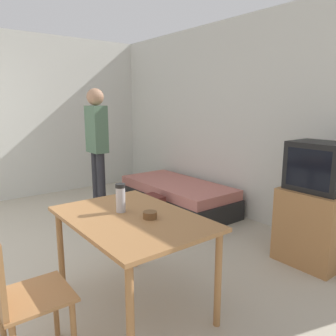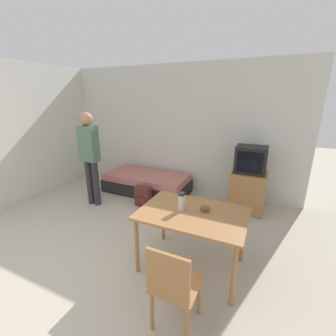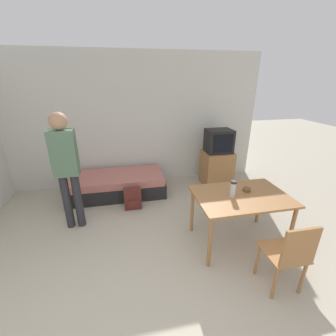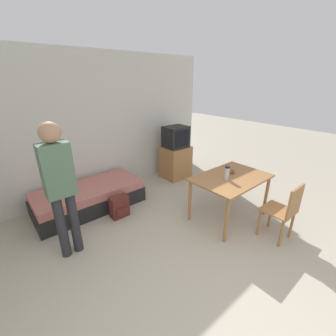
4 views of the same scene
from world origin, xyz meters
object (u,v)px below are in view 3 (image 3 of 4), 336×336
at_px(wooden_chair, 289,254).
at_px(dining_table, 241,201).
at_px(person_standing, 66,164).
at_px(tv, 217,160).
at_px(backpack, 133,199).
at_px(thermos_flask, 233,188).
at_px(mate_bowl, 247,190).
at_px(daybed, 117,184).

bearing_deg(wooden_chair, dining_table, 97.59).
bearing_deg(person_standing, tv, 19.60).
distance_m(person_standing, backpack, 1.30).
distance_m(dining_table, thermos_flask, 0.25).
bearing_deg(backpack, dining_table, -40.53).
bearing_deg(backpack, person_standing, -159.40).
bearing_deg(backpack, wooden_chair, -53.49).
xyz_separation_m(person_standing, thermos_flask, (2.17, -0.86, -0.18)).
distance_m(thermos_flask, mate_bowl, 0.29).
bearing_deg(person_standing, dining_table, -20.16).
height_order(wooden_chair, person_standing, person_standing).
bearing_deg(thermos_flask, mate_bowl, 20.08).
bearing_deg(daybed, wooden_chair, -56.15).
relative_size(person_standing, mate_bowl, 17.04).
bearing_deg(daybed, mate_bowl, -43.99).
relative_size(wooden_chair, thermos_flask, 3.97).
height_order(dining_table, wooden_chair, wooden_chair).
bearing_deg(mate_bowl, wooden_chair, -90.39).
height_order(wooden_chair, mate_bowl, wooden_chair).
distance_m(daybed, tv, 2.15).
xyz_separation_m(daybed, thermos_flask, (1.53, -1.82, 0.67)).
bearing_deg(thermos_flask, backpack, 136.21).
distance_m(wooden_chair, backpack, 2.55).
height_order(tv, dining_table, tv).
height_order(wooden_chair, backpack, wooden_chair).
xyz_separation_m(dining_table, thermos_flask, (-0.14, -0.01, 0.21)).
xyz_separation_m(tv, wooden_chair, (-0.34, -2.67, -0.05)).
bearing_deg(thermos_flask, tv, 72.12).
bearing_deg(thermos_flask, daybed, 130.00).
xyz_separation_m(tv, dining_table, (-0.45, -1.83, 0.11)).
bearing_deg(backpack, tv, 19.09).
bearing_deg(person_standing, thermos_flask, -21.58).
relative_size(dining_table, person_standing, 0.69).
relative_size(daybed, wooden_chair, 2.09).
height_order(daybed, dining_table, dining_table).
bearing_deg(wooden_chair, backpack, 126.51).
bearing_deg(thermos_flask, wooden_chair, -73.11).
xyz_separation_m(wooden_chair, mate_bowl, (0.01, 0.93, 0.27)).
bearing_deg(person_standing, daybed, 56.20).
bearing_deg(daybed, backpack, -66.17).
height_order(dining_table, person_standing, person_standing).
xyz_separation_m(daybed, mate_bowl, (1.79, -1.72, 0.57)).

